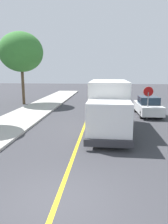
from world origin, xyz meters
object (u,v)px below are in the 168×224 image
(box_truck, at_px, (109,104))
(parked_van_across, at_px, (148,106))
(street_tree_down_block, at_px, (21,52))
(stop_sign, at_px, (148,97))
(parked_car_near, at_px, (110,102))
(parked_car_mid, at_px, (108,95))

(box_truck, xyz_separation_m, parked_van_across, (3.55, 5.09, -0.97))
(box_truck, bearing_deg, street_tree_down_block, 133.70)
(stop_sign, bearing_deg, street_tree_down_block, 152.35)
(parked_car_near, distance_m, parked_car_mid, 5.76)
(parked_car_mid, distance_m, street_tree_down_block, 11.64)
(street_tree_down_block, bearing_deg, parked_van_across, -20.99)
(parked_van_across, relative_size, stop_sign, 1.67)
(parked_car_mid, relative_size, street_tree_down_block, 0.54)
(parked_car_near, xyz_separation_m, parked_van_across, (3.23, -2.53, 0.00))
(parked_car_mid, bearing_deg, parked_car_near, -88.72)
(parked_car_mid, distance_m, stop_sign, 10.45)
(stop_sign, bearing_deg, parked_car_mid, 106.69)
(box_truck, height_order, parked_van_across, box_truck)
(box_truck, relative_size, street_tree_down_block, 0.88)
(parked_car_mid, xyz_separation_m, street_tree_down_block, (-9.93, -3.19, 5.16))
(parked_car_near, bearing_deg, street_tree_down_block, 165.68)
(parked_car_near, height_order, stop_sign, stop_sign)
(box_truck, relative_size, parked_car_near, 1.63)
(parked_car_near, relative_size, street_tree_down_block, 0.54)
(parked_car_mid, xyz_separation_m, stop_sign, (2.99, -9.96, 1.06))
(parked_car_mid, bearing_deg, street_tree_down_block, -162.17)
(box_truck, distance_m, parked_car_mid, 13.43)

